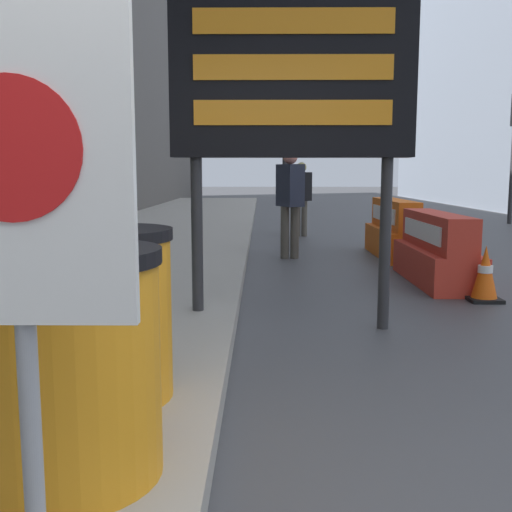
{
  "coord_description": "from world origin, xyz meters",
  "views": [
    {
      "loc": [
        0.22,
        -1.76,
        1.36
      ],
      "look_at": [
        0.14,
        6.62,
        0.2
      ],
      "focal_mm": 42.0,
      "sensor_mm": 36.0,
      "label": 1
    }
  ],
  "objects_px": {
    "message_board": "(292,68)",
    "pedestrian_worker": "(290,195)",
    "pedestrian_passerby": "(301,193)",
    "jersey_barrier_orange_far": "(394,232)",
    "barrel_drum_foreground": "(67,364)",
    "traffic_cone_near": "(485,274)",
    "warning_sign": "(15,184)",
    "barrel_drum_middle": "(103,314)",
    "jersey_barrier_red_striped": "(436,252)",
    "traffic_light_near_curb": "(286,106)"
  },
  "relations": [
    {
      "from": "message_board",
      "to": "pedestrian_worker",
      "type": "xyz_separation_m",
      "value": [
        0.2,
        4.41,
        -1.21
      ]
    },
    {
      "from": "jersey_barrier_red_striped",
      "to": "barrel_drum_foreground",
      "type": "bearing_deg",
      "value": -119.72
    },
    {
      "from": "barrel_drum_foreground",
      "to": "jersey_barrier_orange_far",
      "type": "height_order",
      "value": "barrel_drum_foreground"
    },
    {
      "from": "barrel_drum_foreground",
      "to": "traffic_cone_near",
      "type": "xyz_separation_m",
      "value": [
        3.15,
        4.05,
        -0.33
      ]
    },
    {
      "from": "pedestrian_passerby",
      "to": "jersey_barrier_orange_far",
      "type": "bearing_deg",
      "value": 104.79
    },
    {
      "from": "barrel_drum_foreground",
      "to": "jersey_barrier_orange_far",
      "type": "distance_m",
      "value": 8.12
    },
    {
      "from": "warning_sign",
      "to": "jersey_barrier_red_striped",
      "type": "distance_m",
      "value": 6.53
    },
    {
      "from": "warning_sign",
      "to": "pedestrian_passerby",
      "type": "relative_size",
      "value": 1.09
    },
    {
      "from": "traffic_light_near_curb",
      "to": "message_board",
      "type": "bearing_deg",
      "value": -91.91
    },
    {
      "from": "barrel_drum_middle",
      "to": "traffic_cone_near",
      "type": "bearing_deg",
      "value": 44.76
    },
    {
      "from": "barrel_drum_foreground",
      "to": "traffic_cone_near",
      "type": "height_order",
      "value": "barrel_drum_foreground"
    },
    {
      "from": "message_board",
      "to": "jersey_barrier_red_striped",
      "type": "bearing_deg",
      "value": 49.57
    },
    {
      "from": "pedestrian_passerby",
      "to": "traffic_light_near_curb",
      "type": "bearing_deg",
      "value": -57.14
    },
    {
      "from": "traffic_light_near_curb",
      "to": "pedestrian_passerby",
      "type": "xyz_separation_m",
      "value": [
        0.33,
        -0.39,
        -1.87
      ]
    },
    {
      "from": "warning_sign",
      "to": "jersey_barrier_orange_far",
      "type": "height_order",
      "value": "warning_sign"
    },
    {
      "from": "warning_sign",
      "to": "jersey_barrier_red_striped",
      "type": "xyz_separation_m",
      "value": [
        2.86,
        5.79,
        -0.95
      ]
    },
    {
      "from": "barrel_drum_foreground",
      "to": "barrel_drum_middle",
      "type": "relative_size",
      "value": 1.0
    },
    {
      "from": "warning_sign",
      "to": "traffic_cone_near",
      "type": "height_order",
      "value": "warning_sign"
    },
    {
      "from": "barrel_drum_middle",
      "to": "pedestrian_passerby",
      "type": "bearing_deg",
      "value": 80.2
    },
    {
      "from": "warning_sign",
      "to": "jersey_barrier_orange_far",
      "type": "xyz_separation_m",
      "value": [
        2.86,
        8.18,
        -0.92
      ]
    },
    {
      "from": "warning_sign",
      "to": "jersey_barrier_red_striped",
      "type": "relative_size",
      "value": 0.86
    },
    {
      "from": "barrel_drum_foreground",
      "to": "jersey_barrier_red_striped",
      "type": "distance_m",
      "value": 5.96
    },
    {
      "from": "pedestrian_passerby",
      "to": "pedestrian_worker",
      "type": "bearing_deg",
      "value": 75.52
    },
    {
      "from": "message_board",
      "to": "barrel_drum_middle",
      "type": "bearing_deg",
      "value": -118.19
    },
    {
      "from": "barrel_drum_middle",
      "to": "warning_sign",
      "type": "bearing_deg",
      "value": -83.31
    },
    {
      "from": "traffic_light_near_curb",
      "to": "pedestrian_passerby",
      "type": "distance_m",
      "value": 1.94
    },
    {
      "from": "barrel_drum_foreground",
      "to": "message_board",
      "type": "distance_m",
      "value": 3.48
    },
    {
      "from": "jersey_barrier_red_striped",
      "to": "jersey_barrier_orange_far",
      "type": "bearing_deg",
      "value": 90.0
    },
    {
      "from": "barrel_drum_middle",
      "to": "message_board",
      "type": "relative_size",
      "value": 0.3
    },
    {
      "from": "message_board",
      "to": "pedestrian_passerby",
      "type": "xyz_separation_m",
      "value": [
        0.61,
        7.85,
        -1.29
      ]
    },
    {
      "from": "traffic_cone_near",
      "to": "jersey_barrier_red_striped",
      "type": "bearing_deg",
      "value": 100.22
    },
    {
      "from": "barrel_drum_middle",
      "to": "warning_sign",
      "type": "xyz_separation_m",
      "value": [
        0.17,
        -1.47,
        0.71
      ]
    },
    {
      "from": "warning_sign",
      "to": "pedestrian_worker",
      "type": "distance_m",
      "value": 8.02
    },
    {
      "from": "barrel_drum_middle",
      "to": "jersey_barrier_orange_far",
      "type": "height_order",
      "value": "barrel_drum_middle"
    },
    {
      "from": "jersey_barrier_orange_far",
      "to": "traffic_cone_near",
      "type": "xyz_separation_m",
      "value": [
        0.2,
        -3.51,
        -0.12
      ]
    },
    {
      "from": "message_board",
      "to": "jersey_barrier_red_striped",
      "type": "distance_m",
      "value": 3.5
    },
    {
      "from": "barrel_drum_middle",
      "to": "message_board",
      "type": "height_order",
      "value": "message_board"
    },
    {
      "from": "barrel_drum_foreground",
      "to": "jersey_barrier_red_striped",
      "type": "xyz_separation_m",
      "value": [
        2.95,
        5.17,
        -0.24
      ]
    },
    {
      "from": "traffic_light_near_curb",
      "to": "warning_sign",
      "type": "bearing_deg",
      "value": -95.84
    },
    {
      "from": "traffic_cone_near",
      "to": "traffic_light_near_curb",
      "type": "bearing_deg",
      "value": 104.68
    },
    {
      "from": "barrel_drum_middle",
      "to": "jersey_barrier_orange_far",
      "type": "distance_m",
      "value": 7.37
    },
    {
      "from": "jersey_barrier_red_striped",
      "to": "jersey_barrier_orange_far",
      "type": "xyz_separation_m",
      "value": [
        0.0,
        2.39,
        0.03
      ]
    },
    {
      "from": "pedestrian_worker",
      "to": "jersey_barrier_orange_far",
      "type": "bearing_deg",
      "value": -109.2
    },
    {
      "from": "message_board",
      "to": "traffic_light_near_curb",
      "type": "xyz_separation_m",
      "value": [
        0.27,
        8.24,
        0.58
      ]
    },
    {
      "from": "jersey_barrier_orange_far",
      "to": "pedestrian_passerby",
      "type": "distance_m",
      "value": 3.49
    },
    {
      "from": "barrel_drum_middle",
      "to": "message_board",
      "type": "distance_m",
      "value": 2.84
    },
    {
      "from": "message_board",
      "to": "pedestrian_worker",
      "type": "distance_m",
      "value": 4.57
    },
    {
      "from": "jersey_barrier_orange_far",
      "to": "pedestrian_passerby",
      "type": "bearing_deg",
      "value": 112.5
    },
    {
      "from": "barrel_drum_middle",
      "to": "message_board",
      "type": "xyz_separation_m",
      "value": [
        1.1,
        2.06,
        1.61
      ]
    },
    {
      "from": "barrel_drum_middle",
      "to": "jersey_barrier_red_striped",
      "type": "bearing_deg",
      "value": 54.95
    }
  ]
}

